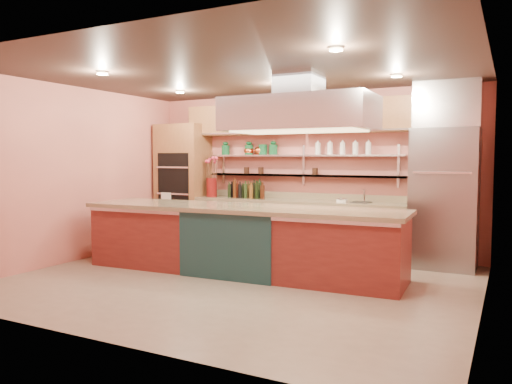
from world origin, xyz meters
The scene contains 21 objects.
floor centered at (0.00, 0.00, -0.01)m, with size 6.00×5.00×0.02m, color gray.
ceiling centered at (0.00, 0.00, 2.80)m, with size 6.00×5.00×0.02m, color black.
wall_back centered at (0.00, 2.50, 1.40)m, with size 6.00×0.04×2.80m, color #CA6F5F.
wall_front centered at (0.00, -2.50, 1.40)m, with size 6.00×0.04×2.80m, color #CA6F5F.
wall_left centered at (-3.00, 0.00, 1.40)m, with size 0.04×5.00×2.80m, color #CA6F5F.
wall_right centered at (3.00, 0.00, 1.40)m, with size 0.04×5.00×2.80m, color #CA6F5F.
oven_stack centered at (-2.45, 2.18, 1.15)m, with size 0.95×0.64×2.30m, color brown.
refrigerator centered at (2.35, 2.14, 1.05)m, with size 0.95×0.72×2.10m, color gray.
back_counter centered at (-0.05, 2.20, 0.47)m, with size 3.84×0.64×0.93m, color tan.
wall_shelf_lower centered at (-0.05, 2.37, 1.35)m, with size 3.60×0.26×0.03m, color silver.
wall_shelf_upper centered at (-0.05, 2.37, 1.70)m, with size 3.60×0.26×0.03m, color silver.
upper_cabinets centered at (0.00, 2.32, 2.35)m, with size 4.60×0.36×0.55m, color brown.
range_hood centered at (0.68, 0.44, 2.25)m, with size 2.00×1.00×0.45m, color silver.
ceiling_downlights centered at (0.00, 0.20, 2.77)m, with size 4.00×2.80×0.02m, color #FFE5A5.
island centered at (-0.22, 0.44, 0.48)m, with size 4.64×1.01×0.97m, color maroon.
flower_vase centered at (-1.78, 2.15, 1.11)m, with size 0.20×0.20×0.35m, color #600F0E.
oil_bottle_cluster centered at (-1.03, 2.15, 1.06)m, with size 0.80×0.23×0.26m, color black.
kitchen_scale centered at (0.76, 2.15, 0.97)m, with size 0.16×0.12×0.09m, color silver.
bar_faucet centered at (1.11, 2.25, 1.04)m, with size 0.03×0.03×0.22m, color silver.
copper_kettle centered at (-0.88, 2.37, 1.79)m, with size 0.19×0.19×0.15m, color orange.
green_canister centered at (-0.81, 2.37, 1.81)m, with size 0.15×0.15×0.18m, color #104B25.
Camera 1 is at (3.24, -5.79, 1.67)m, focal length 35.00 mm.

